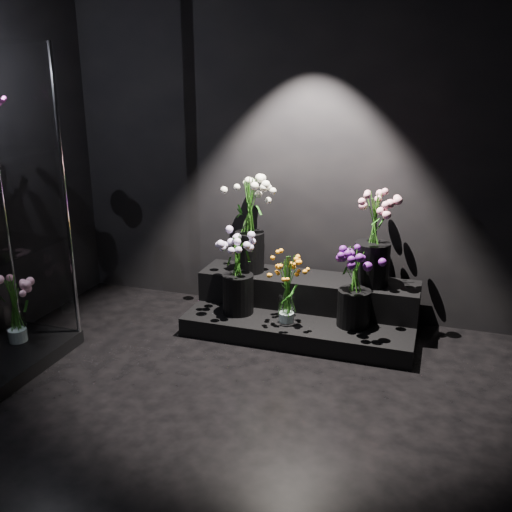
% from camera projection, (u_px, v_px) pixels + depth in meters
% --- Properties ---
extents(floor, '(4.00, 4.00, 0.00)m').
position_uv_depth(floor, '(206.00, 437.00, 3.28)').
color(floor, black).
rests_on(floor, ground).
extents(wall_back, '(4.00, 0.00, 4.00)m').
position_uv_depth(wall_back, '(297.00, 150.00, 4.66)').
color(wall_back, black).
rests_on(wall_back, floor).
extents(display_riser, '(1.80, 0.80, 0.40)m').
position_uv_depth(display_riser, '(304.00, 308.00, 4.66)').
color(display_riser, black).
rests_on(display_riser, floor).
extents(bouquet_orange_bells, '(0.31, 0.31, 0.53)m').
position_uv_depth(bouquet_orange_bells, '(287.00, 289.00, 4.36)').
color(bouquet_orange_bells, white).
rests_on(bouquet_orange_bells, display_riser).
extents(bouquet_lilac, '(0.41, 0.41, 0.64)m').
position_uv_depth(bouquet_lilac, '(238.00, 270.00, 4.51)').
color(bouquet_lilac, black).
rests_on(bouquet_lilac, display_riser).
extents(bouquet_purple, '(0.34, 0.34, 0.62)m').
position_uv_depth(bouquet_purple, '(355.00, 283.00, 4.28)').
color(bouquet_purple, black).
rests_on(bouquet_purple, display_riser).
extents(bouquet_cream_roses, '(0.45, 0.45, 0.78)m').
position_uv_depth(bouquet_cream_roses, '(249.00, 219.00, 4.69)').
color(bouquet_cream_roses, black).
rests_on(bouquet_cream_roses, display_riser).
extents(bouquet_pink_roses, '(0.41, 0.41, 0.73)m').
position_uv_depth(bouquet_pink_roses, '(373.00, 236.00, 4.41)').
color(bouquet_pink_roses, black).
rests_on(bouquet_pink_roses, display_riser).
extents(bouquet_case_base_pink, '(0.42, 0.42, 0.50)m').
position_uv_depth(bouquet_case_base_pink, '(14.00, 308.00, 4.15)').
color(bouquet_case_base_pink, white).
rests_on(bouquet_case_base_pink, display_case).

